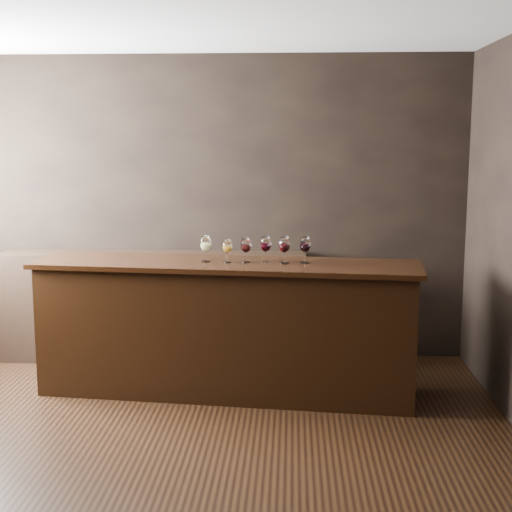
{
  "coord_description": "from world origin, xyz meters",
  "views": [
    {
      "loc": [
        0.9,
        -4.34,
        2.04
      ],
      "look_at": [
        0.62,
        1.18,
        1.13
      ],
      "focal_mm": 50.0,
      "sensor_mm": 36.0,
      "label": 1
    }
  ],
  "objects_px": {
    "glass_white": "(206,244)",
    "glass_red_c": "(284,245)",
    "back_bar_shelf": "(153,307)",
    "glass_red_b": "(266,245)",
    "glass_red_a": "(246,246)",
    "bar_counter": "(226,330)",
    "glass_red_d": "(305,245)",
    "glass_amber": "(227,247)"
  },
  "relations": [
    {
      "from": "glass_white",
      "to": "glass_red_c",
      "type": "relative_size",
      "value": 0.98
    },
    {
      "from": "glass_red_c",
      "to": "back_bar_shelf",
      "type": "bearing_deg",
      "value": 144.42
    },
    {
      "from": "glass_white",
      "to": "glass_red_c",
      "type": "bearing_deg",
      "value": -3.75
    },
    {
      "from": "glass_red_b",
      "to": "glass_red_d",
      "type": "xyz_separation_m",
      "value": [
        0.31,
        -0.02,
        0.0
      ]
    },
    {
      "from": "back_bar_shelf",
      "to": "glass_amber",
      "type": "height_order",
      "value": "glass_amber"
    },
    {
      "from": "glass_red_a",
      "to": "glass_red_d",
      "type": "height_order",
      "value": "glass_red_d"
    },
    {
      "from": "glass_red_c",
      "to": "glass_white",
      "type": "bearing_deg",
      "value": 176.25
    },
    {
      "from": "glass_red_b",
      "to": "bar_counter",
      "type": "bearing_deg",
      "value": -177.18
    },
    {
      "from": "back_bar_shelf",
      "to": "glass_red_d",
      "type": "height_order",
      "value": "glass_red_d"
    },
    {
      "from": "glass_red_a",
      "to": "bar_counter",
      "type": "bearing_deg",
      "value": 179.22
    },
    {
      "from": "glass_white",
      "to": "glass_red_c",
      "type": "distance_m",
      "value": 0.62
    },
    {
      "from": "bar_counter",
      "to": "glass_red_c",
      "type": "xyz_separation_m",
      "value": [
        0.46,
        -0.03,
        0.7
      ]
    },
    {
      "from": "back_bar_shelf",
      "to": "glass_red_b",
      "type": "distance_m",
      "value": 1.53
    },
    {
      "from": "glass_amber",
      "to": "glass_red_d",
      "type": "distance_m",
      "value": 0.61
    },
    {
      "from": "glass_amber",
      "to": "glass_red_b",
      "type": "distance_m",
      "value": 0.3
    },
    {
      "from": "bar_counter",
      "to": "back_bar_shelf",
      "type": "relative_size",
      "value": 1.06
    },
    {
      "from": "glass_amber",
      "to": "glass_red_d",
      "type": "relative_size",
      "value": 0.89
    },
    {
      "from": "glass_red_d",
      "to": "glass_white",
      "type": "bearing_deg",
      "value": 178.76
    },
    {
      "from": "glass_red_c",
      "to": "bar_counter",
      "type": "bearing_deg",
      "value": 176.45
    },
    {
      "from": "bar_counter",
      "to": "glass_white",
      "type": "distance_m",
      "value": 0.72
    },
    {
      "from": "back_bar_shelf",
      "to": "glass_amber",
      "type": "xyz_separation_m",
      "value": [
        0.77,
        -0.86,
        0.7
      ]
    },
    {
      "from": "back_bar_shelf",
      "to": "glass_red_d",
      "type": "distance_m",
      "value": 1.78
    },
    {
      "from": "bar_counter",
      "to": "glass_amber",
      "type": "height_order",
      "value": "glass_amber"
    },
    {
      "from": "glass_white",
      "to": "glass_amber",
      "type": "height_order",
      "value": "glass_white"
    },
    {
      "from": "bar_counter",
      "to": "glass_red_d",
      "type": "relative_size",
      "value": 14.15
    },
    {
      "from": "glass_amber",
      "to": "glass_red_d",
      "type": "bearing_deg",
      "value": 0.88
    },
    {
      "from": "glass_red_b",
      "to": "back_bar_shelf",
      "type": "bearing_deg",
      "value": 142.3
    },
    {
      "from": "glass_red_d",
      "to": "back_bar_shelf",
      "type": "bearing_deg",
      "value": 148.43
    },
    {
      "from": "bar_counter",
      "to": "glass_white",
      "type": "relative_size",
      "value": 14.22
    },
    {
      "from": "glass_amber",
      "to": "glass_red_b",
      "type": "relative_size",
      "value": 0.9
    },
    {
      "from": "glass_white",
      "to": "glass_red_d",
      "type": "height_order",
      "value": "same"
    },
    {
      "from": "glass_red_d",
      "to": "glass_red_a",
      "type": "bearing_deg",
      "value": 179.67
    },
    {
      "from": "glass_red_a",
      "to": "glass_red_c",
      "type": "distance_m",
      "value": 0.31
    },
    {
      "from": "bar_counter",
      "to": "glass_red_d",
      "type": "xyz_separation_m",
      "value": [
        0.63,
        -0.0,
        0.7
      ]
    },
    {
      "from": "glass_white",
      "to": "back_bar_shelf",
      "type": "bearing_deg",
      "value": 125.74
    },
    {
      "from": "glass_red_d",
      "to": "bar_counter",
      "type": "bearing_deg",
      "value": 179.55
    },
    {
      "from": "back_bar_shelf",
      "to": "glass_red_b",
      "type": "relative_size",
      "value": 13.51
    },
    {
      "from": "glass_red_a",
      "to": "glass_red_b",
      "type": "xyz_separation_m",
      "value": [
        0.16,
        0.02,
        0.01
      ]
    },
    {
      "from": "back_bar_shelf",
      "to": "glass_red_c",
      "type": "height_order",
      "value": "glass_red_c"
    },
    {
      "from": "back_bar_shelf",
      "to": "glass_red_b",
      "type": "bearing_deg",
      "value": -37.7
    },
    {
      "from": "glass_white",
      "to": "glass_amber",
      "type": "xyz_separation_m",
      "value": [
        0.17,
        -0.03,
        -0.02
      ]
    },
    {
      "from": "bar_counter",
      "to": "glass_red_d",
      "type": "height_order",
      "value": "glass_red_d"
    }
  ]
}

